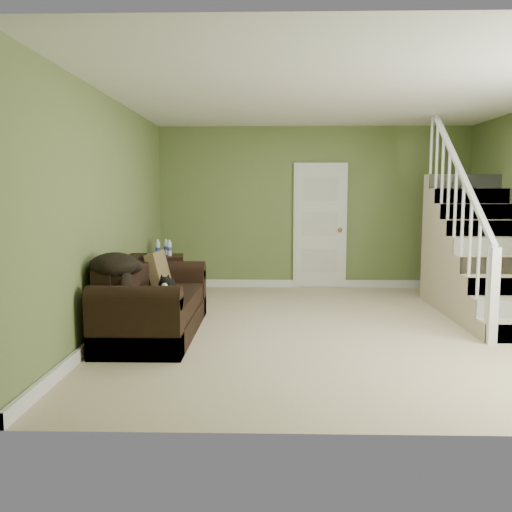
{
  "coord_description": "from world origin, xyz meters",
  "views": [
    {
      "loc": [
        -0.73,
        -6.08,
        1.54
      ],
      "look_at": [
        -0.88,
        0.11,
        0.82
      ],
      "focal_mm": 38.0,
      "sensor_mm": 36.0,
      "label": 1
    }
  ],
  "objects_px": {
    "banana": "(168,299)",
    "side_table": "(165,276)",
    "sofa": "(151,306)",
    "cat": "(167,286)"
  },
  "relations": [
    {
      "from": "sofa",
      "to": "banana",
      "type": "height_order",
      "value": "sofa"
    },
    {
      "from": "banana",
      "to": "cat",
      "type": "bearing_deg",
      "value": 68.38
    },
    {
      "from": "cat",
      "to": "banana",
      "type": "relative_size",
      "value": 2.39
    },
    {
      "from": "cat",
      "to": "sofa",
      "type": "bearing_deg",
      "value": -175.52
    },
    {
      "from": "side_table",
      "to": "cat",
      "type": "xyz_separation_m",
      "value": [
        0.4,
        -1.96,
        0.2
      ]
    },
    {
      "from": "banana",
      "to": "side_table",
      "type": "bearing_deg",
      "value": 67.7
    },
    {
      "from": "cat",
      "to": "banana",
      "type": "height_order",
      "value": "cat"
    },
    {
      "from": "side_table",
      "to": "banana",
      "type": "distance_m",
      "value": 2.41
    },
    {
      "from": "sofa",
      "to": "side_table",
      "type": "bearing_deg",
      "value": 96.53
    },
    {
      "from": "sofa",
      "to": "cat",
      "type": "bearing_deg",
      "value": 8.68
    }
  ]
}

